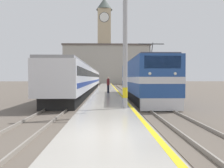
# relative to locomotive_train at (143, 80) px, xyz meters

# --- Properties ---
(ground_plane) EXTENTS (200.00, 200.00, 0.00)m
(ground_plane) POSITION_rel_locomotive_train_xyz_m (-3.47, 16.32, -1.99)
(ground_plane) COLOR #60564C
(platform) EXTENTS (3.17, 140.00, 0.44)m
(platform) POSITION_rel_locomotive_train_xyz_m (-3.47, 11.32, -1.77)
(platform) COLOR #ADA89E
(platform) RESTS_ON ground
(rail_track_near) EXTENTS (2.83, 140.00, 0.16)m
(rail_track_near) POSITION_rel_locomotive_train_xyz_m (0.00, 11.32, -1.96)
(rail_track_near) COLOR #60564C
(rail_track_near) RESTS_ON ground
(rail_track_far) EXTENTS (2.83, 140.00, 0.16)m
(rail_track_far) POSITION_rel_locomotive_train_xyz_m (-6.83, 11.32, -1.96)
(rail_track_far) COLOR #60564C
(rail_track_far) RESTS_ON ground
(locomotive_train) EXTENTS (2.92, 14.27, 4.87)m
(locomotive_train) POSITION_rel_locomotive_train_xyz_m (0.00, 0.00, 0.00)
(locomotive_train) COLOR black
(locomotive_train) RESTS_ON ground
(passenger_train) EXTENTS (2.92, 43.61, 3.60)m
(passenger_train) POSITION_rel_locomotive_train_xyz_m (-6.83, 14.62, -0.04)
(passenger_train) COLOR black
(passenger_train) RESTS_ON ground
(catenary_mast) EXTENTS (2.74, 0.29, 7.87)m
(catenary_mast) POSITION_rel_locomotive_train_xyz_m (-2.35, -8.08, 2.36)
(catenary_mast) COLOR #9E9EA3
(catenary_mast) RESTS_ON platform
(person_on_platform) EXTENTS (0.34, 0.34, 1.86)m
(person_on_platform) POSITION_rel_locomotive_train_xyz_m (-3.29, 5.00, -0.56)
(person_on_platform) COLOR #23232D
(person_on_platform) RESTS_ON platform
(clock_tower) EXTENTS (6.04, 6.04, 32.07)m
(clock_tower) POSITION_rel_locomotive_train_xyz_m (-4.19, 62.08, 15.04)
(clock_tower) COLOR tan
(clock_tower) RESTS_ON ground
(station_building) EXTENTS (29.04, 8.75, 13.25)m
(station_building) POSITION_rel_locomotive_train_xyz_m (-3.30, 54.10, 4.66)
(station_building) COLOR #A8A399
(station_building) RESTS_ON ground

